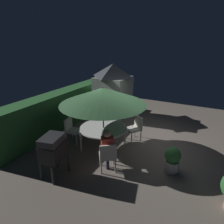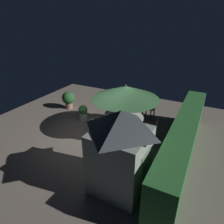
{
  "view_description": "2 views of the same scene",
  "coord_description": "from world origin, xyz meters",
  "px_view_note": "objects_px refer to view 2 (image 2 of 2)",
  "views": [
    {
      "loc": [
        -5.87,
        -1.98,
        3.55
      ],
      "look_at": [
        -0.46,
        0.82,
        1.25
      ],
      "focal_mm": 31.07,
      "sensor_mm": 36.0,
      "label": 1
    },
    {
      "loc": [
        6.26,
        3.99,
        4.6
      ],
      "look_at": [
        -0.05,
        0.72,
        1.24
      ],
      "focal_mm": 32.03,
      "sensor_mm": 36.0,
      "label": 2
    }
  ],
  "objects_px": {
    "garden_shed": "(120,151)",
    "bbq_grill": "(149,102)",
    "patio_umbrella": "(126,92)",
    "chair_near_shed": "(120,110)",
    "patio_table": "(125,118)",
    "chair_far_side": "(97,129)",
    "potted_plant_by_grill": "(68,99)",
    "person_in_red": "(120,106)",
    "chair_toward_hedge": "(154,127)",
    "potted_plant_by_shed": "(83,112)"
  },
  "relations": [
    {
      "from": "garden_shed",
      "to": "chair_toward_hedge",
      "type": "relative_size",
      "value": 2.79
    },
    {
      "from": "chair_near_shed",
      "to": "chair_toward_hedge",
      "type": "xyz_separation_m",
      "value": [
        0.89,
        1.97,
        0.0
      ]
    },
    {
      "from": "chair_near_shed",
      "to": "chair_toward_hedge",
      "type": "height_order",
      "value": "same"
    },
    {
      "from": "patio_umbrella",
      "to": "potted_plant_by_grill",
      "type": "distance_m",
      "value": 4.19
    },
    {
      "from": "chair_far_side",
      "to": "person_in_red",
      "type": "relative_size",
      "value": 0.71
    },
    {
      "from": "person_in_red",
      "to": "chair_far_side",
      "type": "bearing_deg",
      "value": -1.88
    },
    {
      "from": "chair_near_shed",
      "to": "potted_plant_by_grill",
      "type": "xyz_separation_m",
      "value": [
        0.06,
        -3.12,
        0.03
      ]
    },
    {
      "from": "bbq_grill",
      "to": "patio_table",
      "type": "bearing_deg",
      "value": -13.97
    },
    {
      "from": "potted_plant_by_grill",
      "to": "patio_umbrella",
      "type": "bearing_deg",
      "value": 75.67
    },
    {
      "from": "chair_toward_hedge",
      "to": "chair_far_side",
      "type": "bearing_deg",
      "value": -58.68
    },
    {
      "from": "garden_shed",
      "to": "potted_plant_by_shed",
      "type": "height_order",
      "value": "garden_shed"
    },
    {
      "from": "potted_plant_by_grill",
      "to": "chair_near_shed",
      "type": "bearing_deg",
      "value": 91.17
    },
    {
      "from": "garden_shed",
      "to": "potted_plant_by_shed",
      "type": "bearing_deg",
      "value": -131.89
    },
    {
      "from": "garden_shed",
      "to": "person_in_red",
      "type": "relative_size",
      "value": 1.99
    },
    {
      "from": "patio_table",
      "to": "potted_plant_by_shed",
      "type": "relative_size",
      "value": 2.13
    },
    {
      "from": "garden_shed",
      "to": "patio_table",
      "type": "distance_m",
      "value": 3.17
    },
    {
      "from": "bbq_grill",
      "to": "potted_plant_by_shed",
      "type": "bearing_deg",
      "value": -59.2
    },
    {
      "from": "patio_umbrella",
      "to": "patio_table",
      "type": "bearing_deg",
      "value": 90.0
    },
    {
      "from": "bbq_grill",
      "to": "person_in_red",
      "type": "bearing_deg",
      "value": -51.78
    },
    {
      "from": "potted_plant_by_grill",
      "to": "person_in_red",
      "type": "bearing_deg",
      "value": 89.88
    },
    {
      "from": "garden_shed",
      "to": "bbq_grill",
      "type": "height_order",
      "value": "garden_shed"
    },
    {
      "from": "potted_plant_by_shed",
      "to": "person_in_red",
      "type": "distance_m",
      "value": 1.87
    },
    {
      "from": "chair_toward_hedge",
      "to": "patio_table",
      "type": "bearing_deg",
      "value": -83.03
    },
    {
      "from": "chair_near_shed",
      "to": "chair_toward_hedge",
      "type": "bearing_deg",
      "value": 65.6
    },
    {
      "from": "chair_near_shed",
      "to": "person_in_red",
      "type": "distance_m",
      "value": 0.28
    },
    {
      "from": "patio_table",
      "to": "chair_near_shed",
      "type": "height_order",
      "value": "chair_near_shed"
    },
    {
      "from": "chair_near_shed",
      "to": "chair_far_side",
      "type": "xyz_separation_m",
      "value": [
        2.11,
        -0.02,
        0.0
      ]
    },
    {
      "from": "patio_umbrella",
      "to": "chair_far_side",
      "type": "relative_size",
      "value": 3.09
    },
    {
      "from": "patio_table",
      "to": "potted_plant_by_grill",
      "type": "distance_m",
      "value": 3.98
    },
    {
      "from": "patio_umbrella",
      "to": "person_in_red",
      "type": "distance_m",
      "value": 1.61
    },
    {
      "from": "garden_shed",
      "to": "potted_plant_by_shed",
      "type": "xyz_separation_m",
      "value": [
        -3.12,
        -3.48,
        -0.89
      ]
    },
    {
      "from": "chair_toward_hedge",
      "to": "potted_plant_by_shed",
      "type": "relative_size",
      "value": 1.21
    },
    {
      "from": "bbq_grill",
      "to": "potted_plant_by_grill",
      "type": "bearing_deg",
      "value": -78.24
    },
    {
      "from": "potted_plant_by_shed",
      "to": "garden_shed",
      "type": "bearing_deg",
      "value": 48.11
    },
    {
      "from": "bbq_grill",
      "to": "potted_plant_by_grill",
      "type": "height_order",
      "value": "bbq_grill"
    },
    {
      "from": "potted_plant_by_shed",
      "to": "potted_plant_by_grill",
      "type": "height_order",
      "value": "potted_plant_by_grill"
    },
    {
      "from": "person_in_red",
      "to": "chair_toward_hedge",
      "type": "bearing_deg",
      "value": 66.8
    },
    {
      "from": "patio_umbrella",
      "to": "chair_far_side",
      "type": "distance_m",
      "value": 1.87
    },
    {
      "from": "patio_umbrella",
      "to": "chair_near_shed",
      "type": "distance_m",
      "value": 1.86
    },
    {
      "from": "bbq_grill",
      "to": "chair_toward_hedge",
      "type": "xyz_separation_m",
      "value": [
        1.73,
        0.77,
        -0.33
      ]
    },
    {
      "from": "chair_near_shed",
      "to": "chair_toward_hedge",
      "type": "distance_m",
      "value": 2.17
    },
    {
      "from": "person_in_red",
      "to": "patio_umbrella",
      "type": "bearing_deg",
      "value": 34.9
    },
    {
      "from": "patio_umbrella",
      "to": "bbq_grill",
      "type": "bearing_deg",
      "value": 166.03
    },
    {
      "from": "chair_near_shed",
      "to": "person_in_red",
      "type": "height_order",
      "value": "person_in_red"
    },
    {
      "from": "garden_shed",
      "to": "bbq_grill",
      "type": "relative_size",
      "value": 2.09
    },
    {
      "from": "garden_shed",
      "to": "person_in_red",
      "type": "distance_m",
      "value": 4.32
    },
    {
      "from": "garden_shed",
      "to": "patio_umbrella",
      "type": "bearing_deg",
      "value": -158.68
    },
    {
      "from": "chair_far_side",
      "to": "potted_plant_by_grill",
      "type": "height_order",
      "value": "potted_plant_by_grill"
    },
    {
      "from": "person_in_red",
      "to": "potted_plant_by_shed",
      "type": "bearing_deg",
      "value": -65.13
    },
    {
      "from": "patio_table",
      "to": "patio_umbrella",
      "type": "relative_size",
      "value": 0.57
    }
  ]
}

